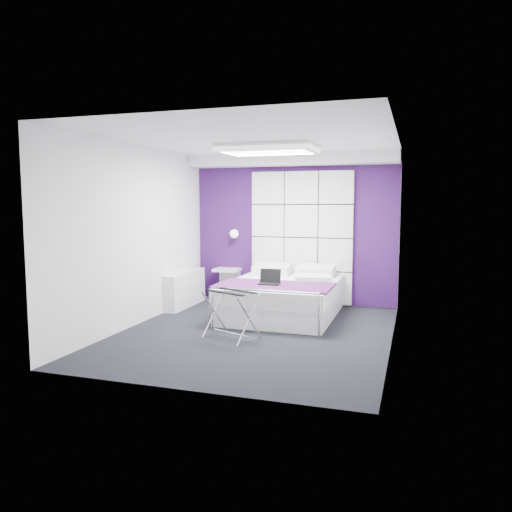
{
  "coord_description": "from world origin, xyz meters",
  "views": [
    {
      "loc": [
        2.05,
        -6.35,
        1.78
      ],
      "look_at": [
        -0.1,
        0.35,
        1.02
      ],
      "focal_mm": 35.0,
      "sensor_mm": 36.0,
      "label": 1
    }
  ],
  "objects": [
    {
      "name": "nightstand",
      "position": [
        -1.19,
        2.02,
        0.56
      ],
      "size": [
        0.46,
        0.36,
        0.05
      ],
      "primitive_type": "cube",
      "color": "white",
      "rests_on": "wall_back"
    },
    {
      "name": "soffit",
      "position": [
        0.0,
        1.95,
        2.5
      ],
      "size": [
        3.58,
        0.5,
        0.2
      ],
      "primitive_type": "cube",
      "color": "white",
      "rests_on": "wall_back"
    },
    {
      "name": "wall_lamp",
      "position": [
        -1.05,
        2.06,
        1.22
      ],
      "size": [
        0.15,
        0.15,
        0.15
      ],
      "primitive_type": "sphere",
      "color": "white",
      "rests_on": "wall_back"
    },
    {
      "name": "accent_wall",
      "position": [
        0.0,
        2.19,
        1.3
      ],
      "size": [
        3.58,
        0.02,
        2.58
      ],
      "primitive_type": "cube",
      "color": "#36114B",
      "rests_on": "wall_back"
    },
    {
      "name": "wall_right",
      "position": [
        1.8,
        0.0,
        1.3
      ],
      "size": [
        0.0,
        4.4,
        4.4
      ],
      "primitive_type": "plane",
      "rotation": [
        1.57,
        0.0,
        -1.57
      ],
      "color": "white",
      "rests_on": "floor"
    },
    {
      "name": "wall_left",
      "position": [
        -1.8,
        0.0,
        1.3
      ],
      "size": [
        0.0,
        4.4,
        4.4
      ],
      "primitive_type": "plane",
      "rotation": [
        1.57,
        0.0,
        1.57
      ],
      "color": "white",
      "rests_on": "floor"
    },
    {
      "name": "luggage_rack",
      "position": [
        -0.22,
        -0.35,
        0.31
      ],
      "size": [
        0.63,
        0.47,
        0.63
      ],
      "rotation": [
        0.0,
        0.0,
        -0.38
      ],
      "color": "silver",
      "rests_on": "floor"
    },
    {
      "name": "laptop",
      "position": [
        0.02,
        0.64,
        0.63
      ],
      "size": [
        0.31,
        0.22,
        0.22
      ],
      "rotation": [
        0.0,
        0.0,
        0.07
      ],
      "color": "black",
      "rests_on": "bed"
    },
    {
      "name": "wall_back",
      "position": [
        0.0,
        2.2,
        1.3
      ],
      "size": [
        3.6,
        0.0,
        3.6
      ],
      "primitive_type": "plane",
      "rotation": [
        1.57,
        0.0,
        0.0
      ],
      "color": "white",
      "rests_on": "floor"
    },
    {
      "name": "bed",
      "position": [
        0.1,
        1.12,
        0.3
      ],
      "size": [
        1.69,
        2.04,
        0.72
      ],
      "color": "white",
      "rests_on": "floor"
    },
    {
      "name": "headboard",
      "position": [
        0.15,
        2.14,
        1.17
      ],
      "size": [
        1.8,
        0.08,
        2.3
      ],
      "primitive_type": null,
      "color": "silver",
      "rests_on": "wall_back"
    },
    {
      "name": "ceiling",
      "position": [
        0.0,
        0.0,
        2.6
      ],
      "size": [
        4.4,
        4.4,
        0.0
      ],
      "primitive_type": "plane",
      "rotation": [
        3.14,
        0.0,
        0.0
      ],
      "color": "white",
      "rests_on": "wall_back"
    },
    {
      "name": "radiator",
      "position": [
        -1.69,
        1.3,
        0.3
      ],
      "size": [
        0.22,
        1.2,
        0.6
      ],
      "primitive_type": "cube",
      "color": "white",
      "rests_on": "floor"
    },
    {
      "name": "skylight",
      "position": [
        0.0,
        0.6,
        2.55
      ],
      "size": [
        1.36,
        0.86,
        0.12
      ],
      "primitive_type": null,
      "color": "white",
      "rests_on": "ceiling"
    },
    {
      "name": "floor",
      "position": [
        0.0,
        0.0,
        0.0
      ],
      "size": [
        4.4,
        4.4,
        0.0
      ],
      "primitive_type": "plane",
      "color": "black",
      "rests_on": "ground"
    }
  ]
}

